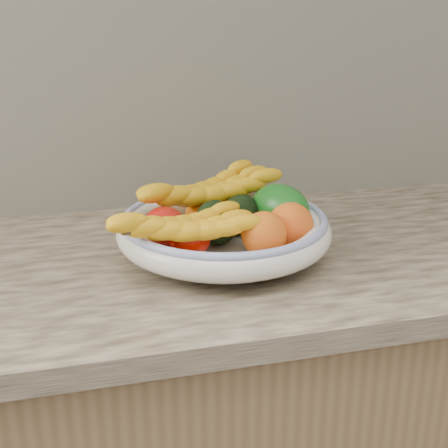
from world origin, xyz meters
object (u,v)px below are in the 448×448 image
(green_mango, at_px, (280,208))
(banana_bunch_front, at_px, (183,231))
(fruit_bowl, at_px, (224,230))
(banana_bunch_back, at_px, (207,195))

(green_mango, height_order, banana_bunch_front, green_mango)
(fruit_bowl, height_order, banana_bunch_back, banana_bunch_back)
(fruit_bowl, distance_m, banana_bunch_back, 0.10)
(fruit_bowl, height_order, green_mango, green_mango)
(fruit_bowl, bearing_deg, banana_bunch_back, 95.72)
(fruit_bowl, relative_size, banana_bunch_front, 1.43)
(fruit_bowl, height_order, banana_bunch_front, banana_bunch_front)
(green_mango, relative_size, banana_bunch_front, 0.46)
(fruit_bowl, xyz_separation_m, banana_bunch_back, (-0.01, 0.09, 0.04))
(fruit_bowl, distance_m, green_mango, 0.12)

